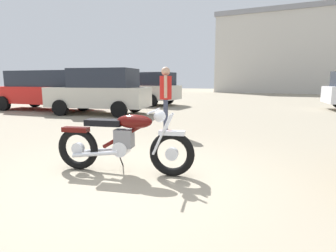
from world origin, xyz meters
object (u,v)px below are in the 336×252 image
red_hatchback_near (47,89)px  silver_sedan_mid (101,91)px  bystander (166,93)px  white_estate_far (139,87)px  vintage_motorcycle (124,142)px

red_hatchback_near → silver_sedan_mid: silver_sedan_mid is taller
bystander → silver_sedan_mid: size_ratio=0.40×
bystander → white_estate_far: bearing=100.9°
bystander → red_hatchback_near: 7.64m
bystander → red_hatchback_near: red_hatchback_near is taller
red_hatchback_near → white_estate_far: same height
red_hatchback_near → silver_sedan_mid: bearing=170.2°
vintage_motorcycle → bystander: size_ratio=1.25×
red_hatchback_near → bystander: bearing=153.5°
vintage_motorcycle → white_estate_far: white_estate_far is taller
silver_sedan_mid → vintage_motorcycle: bearing=119.5°
vintage_motorcycle → red_hatchback_near: red_hatchback_near is taller
vintage_motorcycle → red_hatchback_near: (-7.62, 6.03, 0.49)m
bystander → white_estate_far: size_ratio=0.34×
vintage_motorcycle → red_hatchback_near: 9.73m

